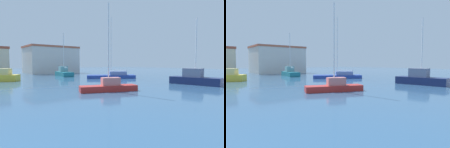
{
  "view_description": "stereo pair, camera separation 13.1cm",
  "coord_description": "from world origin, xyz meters",
  "views": [
    {
      "loc": [
        1.63,
        -4.45,
        2.75
      ],
      "look_at": [
        19.01,
        16.68,
        1.12
      ],
      "focal_mm": 29.39,
      "sensor_mm": 36.0,
      "label": 1
    },
    {
      "loc": [
        1.73,
        -4.53,
        2.75
      ],
      "look_at": [
        19.01,
        16.68,
        1.12
      ],
      "focal_mm": 29.39,
      "sensor_mm": 36.0,
      "label": 2
    }
  ],
  "objects": [
    {
      "name": "sailboat_navy_near_pier",
      "position": [
        24.76,
        6.92,
        0.75
      ],
      "size": [
        2.76,
        6.33,
        8.49
      ],
      "color": "#19234C",
      "rests_on": "water"
    },
    {
      "name": "sailboat_blue_distant_north",
      "position": [
        22.95,
        21.3,
        0.48
      ],
      "size": [
        8.64,
        7.07,
        11.03
      ],
      "color": "#233D93",
      "rests_on": "water"
    },
    {
      "name": "water",
      "position": [
        15.0,
        20.0,
        0.0
      ],
      "size": [
        160.0,
        160.0,
        0.0
      ],
      "primitive_type": "plane",
      "color": "#2D5175",
      "rests_on": "ground"
    },
    {
      "name": "sailboat_red_far_right",
      "position": [
        12.78,
        9.58,
        0.51
      ],
      "size": [
        5.79,
        3.48,
        8.56
      ],
      "color": "#B22823",
      "rests_on": "water"
    },
    {
      "name": "harbor_office",
      "position": [
        21.06,
        46.11,
        3.68
      ],
      "size": [
        13.03,
        9.86,
        7.33
      ],
      "color": "beige",
      "rests_on": "ground"
    },
    {
      "name": "sailboat_teal_outer_mooring",
      "position": [
        18.43,
        32.12,
        0.69
      ],
      "size": [
        3.07,
        6.86,
        9.05
      ],
      "color": "#1E707A",
      "rests_on": "water"
    }
  ]
}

